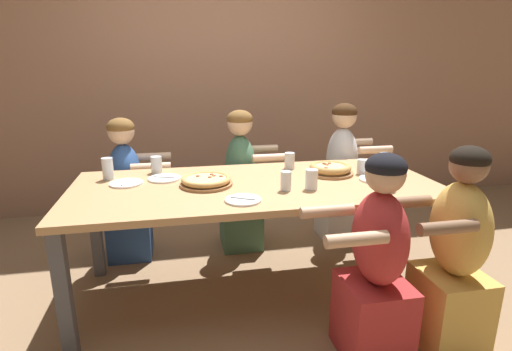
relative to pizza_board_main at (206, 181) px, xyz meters
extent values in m
plane|color=#896B4C|center=(0.31, -0.02, -0.78)|extent=(18.00, 18.00, 0.00)
cube|color=#9E7056|center=(0.31, 1.77, 0.82)|extent=(10.00, 0.06, 3.20)
cube|color=tan|center=(0.31, -0.02, -0.05)|extent=(2.24, 0.98, 0.04)
cube|color=#4C4C51|center=(-0.75, -0.45, -0.42)|extent=(0.07, 0.07, 0.71)
cube|color=#4C4C51|center=(1.37, -0.45, -0.42)|extent=(0.07, 0.07, 0.71)
cube|color=#4C4C51|center=(-0.75, 0.41, -0.42)|extent=(0.07, 0.07, 0.71)
cube|color=#4C4C51|center=(1.37, 0.41, -0.42)|extent=(0.07, 0.07, 0.71)
cylinder|color=#996B42|center=(0.00, 0.00, -0.02)|extent=(0.32, 0.32, 0.02)
torus|color=tan|center=(0.00, 0.00, 0.01)|extent=(0.30, 0.30, 0.03)
cylinder|color=#E5C675|center=(0.00, 0.00, 0.00)|extent=(0.26, 0.26, 0.03)
cylinder|color=#9E4C38|center=(0.05, 0.04, 0.02)|extent=(0.02, 0.02, 0.01)
cylinder|color=#9E4C38|center=(0.02, 0.01, 0.02)|extent=(0.02, 0.02, 0.01)
cylinder|color=#9E4C38|center=(0.09, 0.02, 0.02)|extent=(0.02, 0.02, 0.01)
cylinder|color=#9E4C38|center=(-0.05, 0.05, 0.02)|extent=(0.02, 0.02, 0.01)
cylinder|color=#9E4C38|center=(0.04, 0.07, 0.02)|extent=(0.02, 0.02, 0.01)
cylinder|color=#996B42|center=(0.84, 0.09, -0.02)|extent=(0.31, 0.31, 0.02)
torus|color=tan|center=(0.84, 0.09, 0.02)|extent=(0.28, 0.28, 0.04)
cylinder|color=#E5C675|center=(0.84, 0.09, 0.01)|extent=(0.22, 0.22, 0.04)
cylinder|color=#9E4C38|center=(0.79, 0.04, 0.03)|extent=(0.02, 0.02, 0.01)
cylinder|color=#9E4C38|center=(0.82, 0.14, 0.03)|extent=(0.02, 0.02, 0.01)
cylinder|color=#9E4C38|center=(0.85, 0.15, 0.03)|extent=(0.02, 0.02, 0.01)
cylinder|color=#9E4C38|center=(0.81, 0.15, 0.03)|extent=(0.02, 0.02, 0.01)
cylinder|color=#9E4C38|center=(0.82, 0.12, 0.03)|extent=(0.02, 0.02, 0.01)
cylinder|color=white|center=(1.08, -0.11, -0.02)|extent=(0.22, 0.22, 0.01)
cube|color=#B7B7BC|center=(1.08, -0.11, -0.01)|extent=(0.04, 0.16, 0.01)
cylinder|color=white|center=(-0.25, 0.18, -0.02)|extent=(0.21, 0.21, 0.01)
cube|color=#B7B7BC|center=(-0.25, 0.18, -0.01)|extent=(0.14, 0.07, 0.01)
cylinder|color=white|center=(-0.48, 0.12, -0.02)|extent=(0.20, 0.20, 0.01)
cube|color=#B7B7BC|center=(-0.48, 0.12, -0.01)|extent=(0.05, 0.14, 0.01)
cylinder|color=white|center=(0.17, -0.33, -0.02)|extent=(0.20, 0.20, 0.01)
cube|color=#B7B7BC|center=(0.17, -0.33, -0.01)|extent=(0.13, 0.08, 0.01)
cylinder|color=silver|center=(1.05, -0.32, 0.02)|extent=(0.07, 0.07, 0.09)
cylinder|color=#1EA8DB|center=(1.05, -0.32, 0.00)|extent=(0.06, 0.06, 0.06)
cylinder|color=black|center=(1.06, -0.32, 0.03)|extent=(0.00, 0.01, 0.11)
cylinder|color=silver|center=(1.21, 0.06, 0.04)|extent=(0.07, 0.07, 0.14)
cylinder|color=silver|center=(1.21, 0.06, 0.01)|extent=(0.06, 0.06, 0.08)
cylinder|color=silver|center=(1.05, 0.05, 0.02)|extent=(0.07, 0.07, 0.10)
cylinder|color=silver|center=(1.05, 0.05, 0.01)|extent=(0.06, 0.06, 0.08)
cylinder|color=silver|center=(-0.60, 0.25, 0.04)|extent=(0.07, 0.07, 0.14)
cylinder|color=black|center=(-0.60, 0.25, 0.01)|extent=(0.06, 0.06, 0.08)
cylinder|color=silver|center=(-0.31, 0.36, 0.03)|extent=(0.07, 0.07, 0.11)
cylinder|color=black|center=(-0.31, 0.36, 0.01)|extent=(0.07, 0.07, 0.08)
cylinder|color=silver|center=(0.45, -0.19, 0.03)|extent=(0.06, 0.06, 0.12)
cylinder|color=silver|center=(0.45, -0.19, 0.01)|extent=(0.06, 0.06, 0.07)
cylinder|color=silver|center=(0.60, -0.20, 0.03)|extent=(0.07, 0.07, 0.12)
cylinder|color=black|center=(0.60, -0.20, 0.01)|extent=(0.07, 0.07, 0.08)
cylinder|color=silver|center=(0.61, 0.29, 0.03)|extent=(0.07, 0.07, 0.11)
cylinder|color=black|center=(0.61, 0.29, 0.01)|extent=(0.06, 0.06, 0.07)
cube|color=#B22D2D|center=(0.77, -0.73, -0.57)|extent=(0.32, 0.34, 0.42)
ellipsoid|color=#B22D2D|center=(0.77, -0.73, -0.12)|extent=(0.24, 0.36, 0.47)
sphere|color=tan|center=(0.77, -0.73, 0.20)|extent=(0.19, 0.19, 0.19)
ellipsoid|color=black|center=(0.77, -0.73, 0.23)|extent=(0.19, 0.19, 0.13)
cylinder|color=tan|center=(0.57, -0.90, -0.03)|extent=(0.28, 0.06, 0.06)
cylinder|color=tan|center=(0.57, -0.56, -0.03)|extent=(0.28, 0.06, 0.06)
cube|color=silver|center=(1.18, 0.69, -0.57)|extent=(0.32, 0.34, 0.42)
ellipsoid|color=silver|center=(1.18, 0.69, -0.09)|extent=(0.24, 0.36, 0.54)
sphere|color=beige|center=(1.18, 0.69, 0.28)|extent=(0.20, 0.20, 0.20)
ellipsoid|color=#422814|center=(1.18, 0.69, 0.31)|extent=(0.20, 0.20, 0.14)
cylinder|color=beige|center=(1.39, 0.87, 0.03)|extent=(0.28, 0.06, 0.06)
cylinder|color=beige|center=(1.39, 0.52, 0.03)|extent=(0.28, 0.06, 0.06)
cube|color=gold|center=(1.21, -0.73, -0.57)|extent=(0.32, 0.34, 0.42)
ellipsoid|color=gold|center=(1.21, -0.73, -0.11)|extent=(0.24, 0.36, 0.49)
sphere|color=brown|center=(1.21, -0.73, 0.22)|extent=(0.18, 0.18, 0.18)
ellipsoid|color=black|center=(1.21, -0.73, 0.25)|extent=(0.18, 0.18, 0.13)
cylinder|color=brown|center=(1.00, -0.90, -0.01)|extent=(0.28, 0.06, 0.06)
cylinder|color=brown|center=(1.00, -0.56, -0.01)|extent=(0.28, 0.06, 0.06)
cube|color=#2D5193|center=(-0.56, 0.69, -0.57)|extent=(0.32, 0.34, 0.42)
ellipsoid|color=#2D5193|center=(-0.56, 0.69, -0.12)|extent=(0.24, 0.36, 0.48)
sphere|color=beige|center=(-0.56, 0.69, 0.21)|extent=(0.19, 0.19, 0.19)
ellipsoid|color=brown|center=(-0.56, 0.69, 0.24)|extent=(0.20, 0.20, 0.14)
cylinder|color=beige|center=(-0.36, 0.87, -0.03)|extent=(0.28, 0.06, 0.06)
cylinder|color=beige|center=(-0.36, 0.52, -0.03)|extent=(0.28, 0.06, 0.06)
cube|color=#477556|center=(0.32, 0.69, -0.57)|extent=(0.32, 0.34, 0.42)
ellipsoid|color=#477556|center=(0.32, 0.69, -0.10)|extent=(0.24, 0.36, 0.51)
sphere|color=beige|center=(0.32, 0.69, 0.25)|extent=(0.20, 0.20, 0.20)
ellipsoid|color=brown|center=(0.32, 0.69, 0.28)|extent=(0.20, 0.20, 0.14)
cylinder|color=beige|center=(0.53, 0.87, 0.00)|extent=(0.28, 0.06, 0.06)
cylinder|color=beige|center=(0.53, 0.52, 0.00)|extent=(0.28, 0.06, 0.06)
camera|label=1|loc=(-0.16, -2.35, 0.69)|focal=28.00mm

